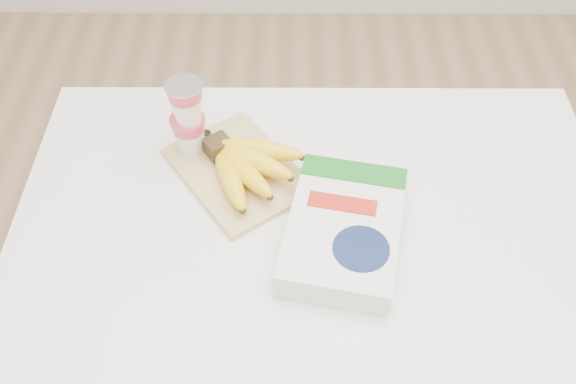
# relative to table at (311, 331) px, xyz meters

# --- Properties ---
(table) EXTENTS (1.15, 0.76, 0.86)m
(table) POSITION_rel_table_xyz_m (0.00, 0.00, 0.00)
(table) COLOR white
(table) RESTS_ON ground
(cutting_board) EXTENTS (0.33, 0.34, 0.01)m
(cutting_board) POSITION_rel_table_xyz_m (-0.15, 0.11, 0.44)
(cutting_board) COLOR #E9BD7F
(cutting_board) RESTS_ON table
(bananas) EXTENTS (0.21, 0.21, 0.07)m
(bananas) POSITION_rel_table_xyz_m (-0.14, 0.10, 0.47)
(bananas) COLOR #382816
(bananas) RESTS_ON cutting_board
(yogurt_stack) EXTENTS (0.08, 0.08, 0.17)m
(yogurt_stack) POSITION_rel_table_xyz_m (-0.25, 0.17, 0.54)
(yogurt_stack) COLOR white
(yogurt_stack) RESTS_ON cutting_board
(cereal_box) EXTENTS (0.25, 0.32, 0.06)m
(cereal_box) POSITION_rel_table_xyz_m (0.05, -0.05, 0.46)
(cereal_box) COLOR white
(cereal_box) RESTS_ON table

